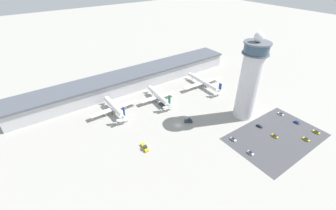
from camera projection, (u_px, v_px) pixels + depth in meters
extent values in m
plane|color=#9E9B93|center=(178.00, 125.00, 157.51)|extent=(1000.00, 1000.00, 0.00)
cube|color=#B2B2B7|center=(132.00, 80.00, 202.39)|extent=(202.12, 22.00, 12.33)
cube|color=#4C515B|center=(131.00, 73.00, 198.60)|extent=(202.12, 25.00, 1.60)
cylinder|color=silver|center=(248.00, 87.00, 154.63)|extent=(13.65, 13.65, 47.66)
cylinder|color=#565B66|center=(256.00, 53.00, 141.44)|extent=(17.11, 17.11, 0.80)
cylinder|color=#334C60|center=(257.00, 48.00, 139.63)|extent=(15.74, 15.74, 5.86)
cylinder|color=#565B66|center=(258.00, 43.00, 137.77)|extent=(17.11, 17.11, 1.00)
sphere|color=white|center=(259.00, 37.00, 135.82)|extent=(6.14, 6.14, 6.14)
cube|color=#424247|center=(276.00, 137.00, 147.24)|extent=(64.00, 40.00, 0.01)
cylinder|color=white|center=(115.00, 108.00, 168.24)|extent=(4.90, 24.79, 4.42)
cone|color=white|center=(107.00, 100.00, 177.99)|extent=(4.49, 4.06, 4.42)
cone|color=white|center=(124.00, 117.00, 158.04)|extent=(4.08, 5.38, 3.98)
cube|color=white|center=(115.00, 108.00, 169.00)|extent=(37.68, 5.14, 0.44)
cylinder|color=#A8A8B2|center=(105.00, 113.00, 166.52)|extent=(2.52, 4.91, 2.43)
cylinder|color=#A8A8B2|center=(124.00, 106.00, 174.29)|extent=(2.52, 4.91, 2.43)
cube|color=navy|center=(124.00, 111.00, 154.20)|extent=(0.35, 2.81, 7.07)
cube|color=white|center=(125.00, 118.00, 156.81)|extent=(12.41, 2.24, 0.24)
cylinder|color=black|center=(109.00, 105.00, 177.64)|extent=(0.28, 0.28, 2.26)
cylinder|color=black|center=(119.00, 110.00, 171.37)|extent=(0.28, 0.28, 2.26)
cylinder|color=black|center=(112.00, 113.00, 168.33)|extent=(0.28, 0.28, 2.26)
cylinder|color=white|center=(159.00, 96.00, 182.50)|extent=(6.01, 26.38, 4.11)
cone|color=white|center=(151.00, 88.00, 193.28)|extent=(4.37, 3.99, 4.11)
cone|color=white|center=(169.00, 105.00, 171.27)|extent=(4.05, 5.19, 3.70)
cube|color=white|center=(159.00, 97.00, 183.27)|extent=(32.05, 6.72, 0.44)
cylinder|color=#A8A8B2|center=(151.00, 99.00, 181.81)|extent=(2.58, 4.67, 2.26)
cylinder|color=#A8A8B2|center=(165.00, 95.00, 187.52)|extent=(2.58, 4.67, 2.26)
cube|color=#14704C|center=(169.00, 100.00, 167.66)|extent=(0.50, 2.81, 6.57)
cube|color=white|center=(170.00, 105.00, 170.05)|extent=(11.61, 2.84, 0.24)
cylinder|color=black|center=(152.00, 93.00, 192.85)|extent=(0.28, 0.28, 2.39)
cylinder|color=black|center=(162.00, 99.00, 185.29)|extent=(0.28, 0.28, 2.39)
cylinder|color=black|center=(156.00, 101.00, 182.84)|extent=(0.28, 0.28, 2.39)
cylinder|color=white|center=(204.00, 82.00, 203.45)|extent=(4.23, 34.81, 3.49)
cone|color=white|center=(191.00, 75.00, 216.69)|extent=(3.56, 3.22, 3.49)
cone|color=white|center=(219.00, 91.00, 189.84)|extent=(3.23, 4.26, 3.14)
cube|color=white|center=(203.00, 82.00, 204.26)|extent=(41.82, 5.28, 0.44)
cylinder|color=#A8A8B2|center=(195.00, 85.00, 201.47)|extent=(2.00, 3.88, 1.92)
cylinder|color=#A8A8B2|center=(209.00, 81.00, 209.60)|extent=(2.00, 3.88, 1.92)
cube|color=navy|center=(220.00, 87.00, 186.78)|extent=(0.36, 2.81, 5.59)
cube|color=white|center=(220.00, 91.00, 188.78)|extent=(9.82, 2.21, 0.24)
cylinder|color=black|center=(192.00, 79.00, 216.43)|extent=(0.28, 0.28, 2.67)
cylinder|color=black|center=(205.00, 84.00, 206.18)|extent=(0.28, 0.28, 2.67)
cylinder|color=black|center=(201.00, 86.00, 203.92)|extent=(0.28, 0.28, 2.67)
cube|color=black|center=(206.00, 86.00, 206.06)|extent=(3.72, 5.76, 0.12)
cube|color=silver|center=(207.00, 85.00, 205.63)|extent=(4.10, 6.76, 1.70)
cube|color=#232D38|center=(207.00, 84.00, 204.28)|extent=(2.57, 2.42, 1.39)
cube|color=black|center=(188.00, 122.00, 160.65)|extent=(5.24, 4.59, 0.12)
cube|color=#2D333D|center=(188.00, 121.00, 160.26)|extent=(6.05, 5.18, 1.58)
cube|color=#232D38|center=(189.00, 119.00, 159.48)|extent=(2.60, 2.70, 1.29)
cube|color=black|center=(162.00, 106.00, 178.61)|extent=(2.87, 5.93, 0.12)
cube|color=#2D333D|center=(162.00, 105.00, 178.21)|extent=(3.06, 7.03, 1.58)
cube|color=#232D38|center=(163.00, 104.00, 176.98)|extent=(2.38, 2.22, 1.30)
cube|color=black|center=(145.00, 148.00, 138.29)|extent=(3.11, 7.07, 0.12)
cube|color=gold|center=(145.00, 147.00, 137.95)|extent=(3.38, 8.38, 1.37)
cube|color=#232D38|center=(145.00, 147.00, 136.66)|extent=(2.30, 2.70, 1.12)
cube|color=black|center=(296.00, 123.00, 159.79)|extent=(1.90, 3.56, 0.12)
cube|color=navy|center=(297.00, 122.00, 159.61)|extent=(2.00, 4.22, 0.80)
cube|color=#232D38|center=(297.00, 122.00, 159.14)|extent=(1.70, 2.35, 0.65)
cube|color=black|center=(281.00, 114.00, 168.43)|extent=(1.81, 3.68, 0.12)
cube|color=silver|center=(281.00, 114.00, 168.24)|extent=(1.90, 4.38, 0.81)
cube|color=#232D38|center=(281.00, 113.00, 167.76)|extent=(1.65, 2.42, 0.66)
cube|color=black|center=(250.00, 153.00, 134.50)|extent=(1.75, 3.42, 0.12)
cube|color=silver|center=(251.00, 153.00, 134.30)|extent=(1.84, 4.06, 0.85)
cube|color=#232D38|center=(251.00, 152.00, 133.95)|extent=(1.57, 2.25, 0.69)
cube|color=black|center=(275.00, 137.00, 147.39)|extent=(1.68, 3.79, 0.12)
cube|color=gold|center=(275.00, 136.00, 147.21)|extent=(1.76, 4.51, 0.79)
cube|color=#232D38|center=(275.00, 135.00, 146.74)|extent=(1.53, 2.48, 0.65)
cube|color=black|center=(259.00, 127.00, 156.15)|extent=(1.79, 3.47, 0.12)
cube|color=black|center=(259.00, 126.00, 155.97)|extent=(1.88, 4.13, 0.77)
cube|color=#232D38|center=(259.00, 125.00, 155.66)|extent=(1.61, 2.29, 0.63)
cube|color=black|center=(316.00, 133.00, 150.82)|extent=(1.89, 3.77, 0.12)
cube|color=gold|center=(316.00, 132.00, 150.63)|extent=(1.99, 4.48, 0.80)
cube|color=#232D38|center=(317.00, 131.00, 150.16)|extent=(1.69, 2.49, 0.65)
cube|color=black|center=(306.00, 140.00, 144.76)|extent=(1.96, 3.70, 0.12)
cube|color=gold|center=(306.00, 139.00, 144.58)|extent=(2.06, 4.39, 0.78)
cube|color=#232D38|center=(307.00, 139.00, 144.12)|extent=(1.76, 2.44, 0.64)
cube|color=black|center=(233.00, 140.00, 144.68)|extent=(1.70, 3.51, 0.12)
cube|color=silver|center=(233.00, 139.00, 144.48)|extent=(1.77, 4.17, 0.85)
cube|color=#232D38|center=(233.00, 138.00, 144.13)|extent=(1.55, 2.30, 0.70)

